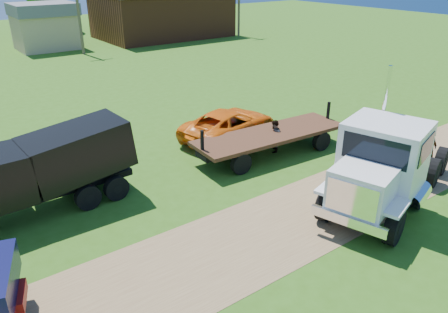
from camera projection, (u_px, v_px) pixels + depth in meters
ground at (271, 230)px, 15.43m from camera, size 140.00×140.00×0.00m
dirt_track at (271, 230)px, 15.43m from camera, size 120.00×4.20×0.01m
white_semi_tractor at (383, 166)px, 16.09m from camera, size 8.79×5.00×5.20m
black_dump_truck at (44, 168)px, 16.08m from camera, size 7.27×2.47×3.13m
orange_pickup at (229, 124)px, 23.02m from camera, size 6.20×3.87×1.60m
flatbed_trailer at (270, 137)px, 21.16m from camera, size 7.96×2.81×2.01m
spectator_a at (430, 149)px, 19.51m from camera, size 0.77×0.54×1.99m
spectator_b at (274, 136)px, 21.42m from camera, size 1.00×0.99×1.63m
brick_building at (162, 14)px, 53.43m from camera, size 15.40×10.40×5.30m
tan_shed at (45, 26)px, 45.96m from camera, size 6.20×5.40×4.70m
utility_poles at (78, 5)px, 42.43m from camera, size 42.20×0.28×9.00m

